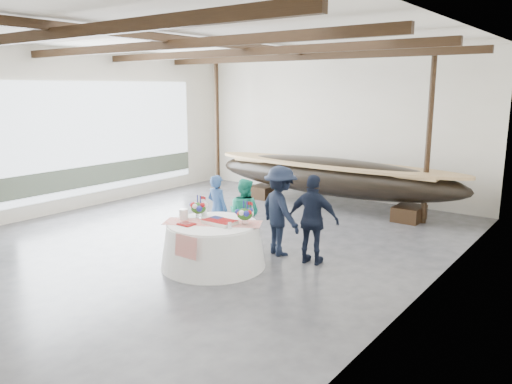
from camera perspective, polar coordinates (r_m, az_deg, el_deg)
The scene contains 14 objects.
floor at distance 11.57m, azimuth -5.70°, elevation -5.45°, with size 10.00×12.00×0.01m, color #3D3D42.
wall_back at distance 16.03m, azimuth 8.85°, elevation 7.51°, with size 10.00×0.02×4.50m, color silver.
wall_left at distance 14.94m, azimuth -20.30°, elevation 6.61°, with size 0.02×12.00×4.50m, color silver.
wall_right at distance 8.58m, azimuth 19.54°, elevation 3.25°, with size 0.02×12.00×4.50m, color silver.
ceiling at distance 11.10m, azimuth -6.20°, elevation 17.32°, with size 10.00×12.00×0.01m, color white.
pavilion_structure at distance 11.64m, azimuth -3.47°, elevation 14.66°, with size 9.80×11.76×4.50m.
open_bay at distance 15.51m, azimuth -16.99°, elevation 5.42°, with size 0.03×7.00×3.20m.
longboat_display at distance 14.46m, azimuth 8.51°, elevation 1.80°, with size 7.81×1.56×1.46m.
banquet_table at distance 9.81m, azimuth -4.92°, elevation -5.98°, with size 2.04×2.04×0.87m.
tabletop_items at distance 9.74m, azimuth -4.53°, elevation -2.52°, with size 1.91×1.40×0.40m.
guest_woman_blue at distance 11.18m, azimuth -4.43°, elevation -1.94°, with size 0.56×0.37×1.54m, color navy.
guest_woman_teal at distance 10.78m, azimuth -1.35°, elevation -2.45°, with size 0.74×0.58×1.53m, color #1FA081.
guest_man_left at distance 10.31m, azimuth 2.79°, elevation -2.16°, with size 1.21×0.70×1.87m, color black.
guest_man_right at distance 9.84m, azimuth 6.55°, elevation -3.17°, with size 1.05×0.44×1.79m, color black.
Camera 1 is at (7.49, -8.12, 3.44)m, focal length 35.00 mm.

